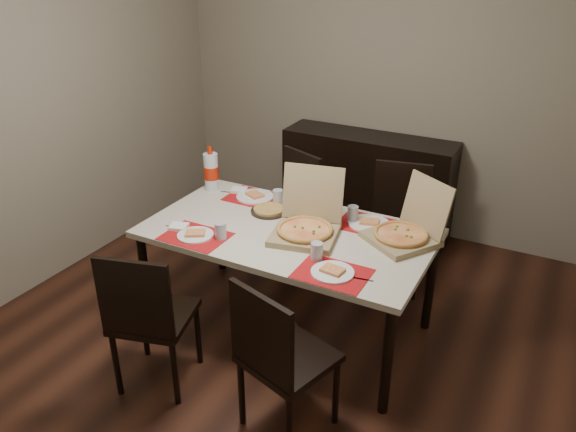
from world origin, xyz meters
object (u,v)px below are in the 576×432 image
object	(u,v)px
chair_far_right	(398,220)
dip_bowl	(323,220)
chair_near_right	(279,355)
pizza_box_center	(306,226)
chair_far_left	(291,205)
sideboard	(367,184)
chair_near_left	(148,315)
dining_table	(288,239)
soda_bottle	(211,172)

from	to	relation	value
chair_far_right	dip_bowl	xyz separation A→B (m)	(-0.29, -0.73, 0.25)
chair_near_right	pizza_box_center	distance (m)	0.92
chair_far_right	dip_bowl	bearing A→B (deg)	-111.89
chair_far_left	pizza_box_center	size ratio (longest dim) A/B	1.85
dip_bowl	sideboard	bearing A→B (deg)	98.57
chair_far_left	chair_far_right	xyz separation A→B (m)	(0.84, 0.14, 0.00)
chair_near_left	pizza_box_center	world-z (taller)	pizza_box_center
dining_table	chair_far_left	world-z (taller)	chair_far_left
pizza_box_center	soda_bottle	size ratio (longest dim) A/B	1.53
chair_far_left	pizza_box_center	distance (m)	1.01
chair_near_right	dip_bowl	distance (m)	1.10
chair_far_left	chair_far_right	size ratio (longest dim) A/B	1.00
chair_far_right	sideboard	bearing A→B (deg)	126.37
chair_near_left	dip_bowl	distance (m)	1.26
chair_near_right	soda_bottle	distance (m)	1.70
pizza_box_center	dip_bowl	distance (m)	0.22
chair_near_left	pizza_box_center	bearing A→B (deg)	57.60
chair_far_right	pizza_box_center	xyz separation A→B (m)	(-0.31, -0.95, 0.30)
sideboard	chair_far_right	bearing A→B (deg)	-53.63
chair_near_right	dip_bowl	world-z (taller)	chair_near_right
sideboard	chair_near_right	distance (m)	2.51
sideboard	chair_near_left	xyz separation A→B (m)	(-0.36, -2.51, 0.06)
dining_table	chair_far_right	xyz separation A→B (m)	(0.44, 0.94, -0.17)
chair_near_left	dip_bowl	bearing A→B (deg)	62.24
chair_far_left	dining_table	bearing A→B (deg)	-63.54
chair_far_left	dip_bowl	size ratio (longest dim) A/B	8.18
chair_near_left	pizza_box_center	distance (m)	1.08
chair_far_left	pizza_box_center	xyz separation A→B (m)	(0.53, -0.81, 0.30)
dip_bowl	soda_bottle	size ratio (longest dim) A/B	0.35
sideboard	chair_far_right	distance (m)	0.86
chair_far_right	soda_bottle	size ratio (longest dim) A/B	2.83
chair_far_left	pizza_box_center	world-z (taller)	pizza_box_center
chair_far_right	chair_near_right	bearing A→B (deg)	-91.75
chair_far_left	dip_bowl	xyz separation A→B (m)	(0.55, -0.59, 0.25)
chair_near_left	pizza_box_center	xyz separation A→B (m)	(0.56, 0.88, 0.30)
dining_table	soda_bottle	distance (m)	0.89
chair_near_right	chair_far_right	world-z (taller)	same
chair_near_left	chair_far_right	bearing A→B (deg)	64.53
pizza_box_center	dip_bowl	size ratio (longest dim) A/B	4.42
chair_far_left	soda_bottle	size ratio (longest dim) A/B	2.83
chair_near_right	chair_far_right	size ratio (longest dim) A/B	1.00
sideboard	dip_bowl	bearing A→B (deg)	-81.43
sideboard	chair_near_left	distance (m)	2.54
sideboard	pizza_box_center	distance (m)	1.68
chair_near_left	chair_far_left	bearing A→B (deg)	89.11
soda_bottle	dining_table	bearing A→B (deg)	-21.88
dining_table	soda_bottle	xyz separation A→B (m)	(-0.81, 0.32, 0.21)
chair_near_right	chair_near_left	bearing A→B (deg)	-176.83
soda_bottle	chair_far_right	bearing A→B (deg)	26.40
chair_near_left	chair_far_left	world-z (taller)	same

